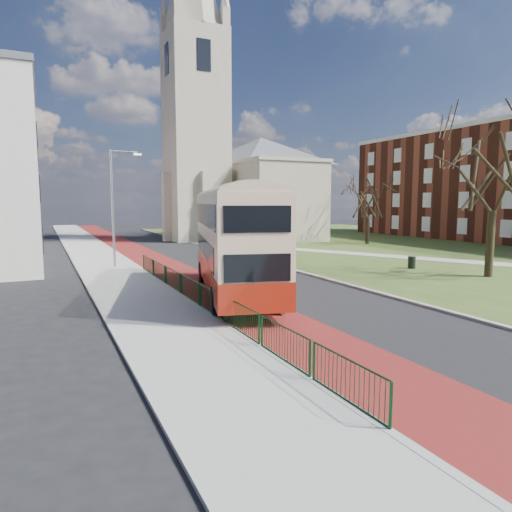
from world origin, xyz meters
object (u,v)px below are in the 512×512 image
streetlamp (115,202)px  bus (234,236)px  winter_tree_near (495,158)px  winter_tree_far (368,197)px  litter_bin (412,262)px

streetlamp → bus: 12.85m
winter_tree_near → winter_tree_far: winter_tree_near is taller
bus → streetlamp: bearing=122.2°
streetlamp → litter_bin: bearing=-26.6°
streetlamp → winter_tree_near: winter_tree_near is taller
streetlamp → winter_tree_near: 24.42m
winter_tree_far → winter_tree_near: bearing=-109.5°
streetlamp → litter_bin: streetlamp is taller
streetlamp → bus: (3.81, -12.17, -1.65)m
streetlamp → winter_tree_near: bearing=-34.4°
winter_tree_far → litter_bin: winter_tree_far is taller
winter_tree_near → bus: bearing=174.5°
winter_tree_near → winter_tree_far: 21.83m
bus → litter_bin: (14.46, 3.03, -2.46)m
bus → winter_tree_far: winter_tree_far is taller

